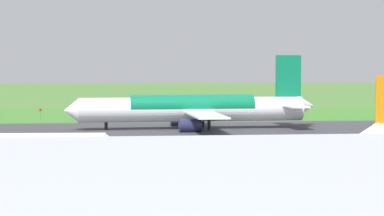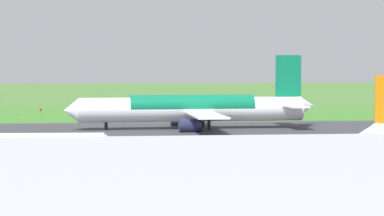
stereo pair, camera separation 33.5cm
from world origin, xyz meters
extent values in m
plane|color=#477233|center=(0.00, 0.00, 0.00)|extent=(800.00, 800.00, 0.00)
cube|color=#38383D|center=(0.00, 0.00, 0.03)|extent=(600.00, 37.31, 0.06)
cube|color=gray|center=(0.00, 62.68, 0.03)|extent=(440.00, 110.00, 0.05)
cube|color=#3C782B|center=(0.00, -37.16, 0.02)|extent=(600.00, 80.00, 0.04)
cylinder|color=white|center=(-12.29, 0.00, 4.20)|extent=(48.16, 6.96, 5.20)
cone|color=white|center=(13.19, 0.94, 4.20)|extent=(3.18, 5.05, 4.94)
cone|color=white|center=(-37.47, -0.93, 4.80)|extent=(3.66, 4.55, 4.42)
cube|color=#0C724C|center=(-33.39, -0.78, 11.30)|extent=(5.61, 0.71, 9.00)
cube|color=white|center=(-33.60, 4.72, 5.00)|extent=(4.33, 9.14, 0.36)
cube|color=white|center=(-33.19, -6.27, 5.00)|extent=(4.33, 9.14, 0.36)
cube|color=white|center=(-13.69, 10.96, 3.80)|extent=(6.80, 22.21, 0.35)
cube|color=white|center=(-12.88, -11.03, 3.80)|extent=(6.80, 22.21, 0.35)
cylinder|color=#23284C|center=(-11.06, 7.55, 1.32)|extent=(4.60, 2.96, 2.80)
cylinder|color=#23284C|center=(-10.51, -7.44, 1.32)|extent=(4.60, 2.96, 2.80)
cylinder|color=black|center=(5.94, 0.67, 1.71)|extent=(0.70, 0.70, 3.42)
cylinder|color=black|center=(-15.43, 3.89, 1.71)|extent=(0.70, 0.70, 3.42)
cylinder|color=black|center=(-15.14, -4.11, 1.71)|extent=(0.70, 0.70, 3.42)
cylinder|color=#0C724C|center=(-12.29, 0.00, 4.72)|extent=(26.57, 6.19, 5.23)
cone|color=white|center=(-32.13, 53.20, 3.69)|extent=(2.98, 3.62, 3.40)
cone|color=white|center=(4.36, 67.76, 3.44)|extent=(2.67, 4.17, 4.04)
cylinder|color=slate|center=(22.61, -33.17, 1.02)|extent=(0.10, 0.10, 2.05)
cube|color=red|center=(22.61, -33.19, 2.35)|extent=(0.60, 0.04, 0.60)
cone|color=orange|center=(27.58, -36.92, 0.28)|extent=(0.40, 0.40, 0.55)
camera|label=1|loc=(5.00, 156.54, 13.65)|focal=69.32mm
camera|label=2|loc=(4.67, 156.57, 13.65)|focal=69.32mm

